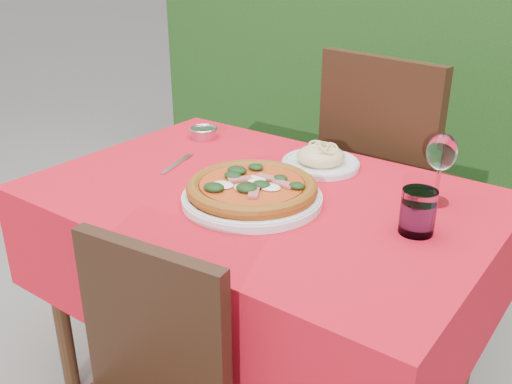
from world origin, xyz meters
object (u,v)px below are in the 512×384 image
Objects in this scene: pizza_plate at (252,191)px; steel_ramekin at (204,133)px; chair_far at (391,175)px; fork at (174,166)px; pasta_plate at (321,159)px; water_glass at (418,214)px; wine_glass at (441,155)px.

pizza_plate reaches higher than steel_ramekin.
chair_far reaches higher than steel_ramekin.
pasta_plate is at bearing 20.83° from fork.
steel_ramekin is at bearing -179.93° from pasta_plate.
pasta_plate reaches higher than fork.
wine_glass is (-0.02, 0.19, 0.09)m from water_glass.
wine_glass is at bearing 1.19° from fork.
pizza_plate is 0.43m from water_glass.
chair_far is 9.50× the size of water_glass.
steel_ramekin is (-0.11, 0.27, 0.01)m from fork.
chair_far is at bearing 38.23° from steel_ramekin.
water_glass is 0.56× the size of fork.
fork is (-0.42, -0.69, 0.15)m from chair_far.
water_glass is 1.22× the size of steel_ramekin.
water_glass is (0.42, 0.09, 0.02)m from pizza_plate.
pizza_plate is at bearing -35.67° from steel_ramekin.
water_glass is 0.21m from wine_glass.
pizza_plate is at bearing -25.73° from fork.
chair_far is 5.41× the size of wine_glass.
pasta_plate is 2.18× the size of water_glass.
pasta_plate is 2.67× the size of steel_ramekin.
chair_far is 2.39× the size of pizza_plate.
pizza_plate is 1.82× the size of pasta_plate.
steel_ramekin is at bearing 47.59° from chair_far.
water_glass is 0.77m from fork.
water_glass reaches higher than fork.
pizza_plate is 0.36m from fork.
chair_far is at bearing 82.05° from pasta_plate.
chair_far is at bearing 42.93° from fork.
chair_far is at bearing 117.66° from water_glass.
chair_far is 0.46m from pasta_plate.
pasta_plate is at bearing 87.31° from pizza_plate.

